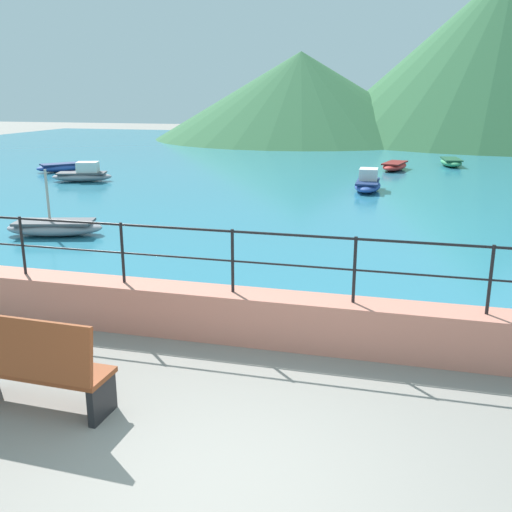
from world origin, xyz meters
name	(u,v)px	position (x,y,z in m)	size (l,w,h in m)	color
ground_plane	(219,490)	(0.00, 0.00, 0.00)	(120.00, 120.00, 0.00)	gray
promenade_wall	(291,321)	(0.00, 3.20, 0.35)	(20.00, 0.56, 0.70)	tan
railing	(292,253)	(0.00, 3.20, 1.32)	(18.44, 0.04, 0.90)	black
lake_water	(379,163)	(0.00, 25.84, 0.03)	(64.00, 44.32, 0.06)	teal
hill_main	(506,54)	(7.88, 44.03, 6.23)	(28.07, 28.07, 12.46)	#33663D
hill_secondary	(300,96)	(-6.94, 41.26, 3.24)	(22.51, 22.51, 6.48)	#33663D
bench_main	(31,364)	(-2.38, 0.75, 0.56)	(1.72, 0.61, 1.13)	brown
boat_0	(83,175)	(-10.88, 16.05, 0.33)	(2.47, 1.57, 0.76)	gray
boat_1	(55,227)	(-6.77, 7.85, 0.26)	(2.46, 1.47, 1.60)	gray
boat_2	(451,162)	(3.40, 24.95, 0.26)	(1.16, 2.39, 0.36)	#338C59
boat_4	(395,166)	(0.85, 22.70, 0.26)	(1.39, 2.44, 0.36)	red
boat_6	(368,183)	(0.09, 16.60, 0.33)	(0.93, 2.31, 0.76)	#2D4C9E
boat_7	(63,167)	(-13.35, 18.54, 0.26)	(2.19, 2.33, 0.36)	#2D4C9E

